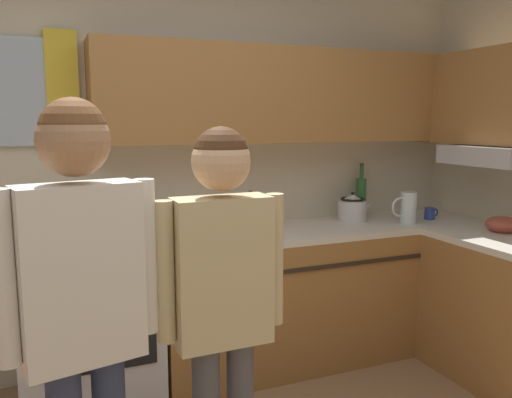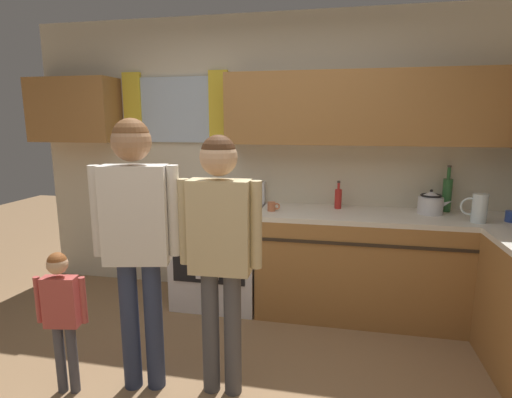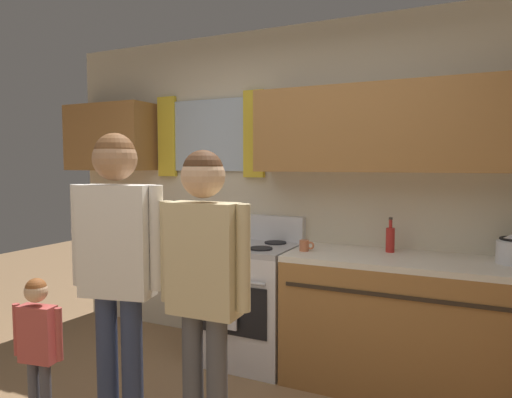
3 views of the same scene
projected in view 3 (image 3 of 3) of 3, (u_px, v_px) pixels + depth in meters
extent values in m
cube|color=beige|center=(310.00, 191.00, 3.62)|extent=(4.60, 0.10, 2.60)
cube|color=silver|center=(209.00, 135.00, 3.90)|extent=(0.68, 0.03, 0.61)
cube|color=yellow|center=(167.00, 137.00, 4.08)|extent=(0.18, 0.04, 0.71)
cube|color=yellow|center=(254.00, 134.00, 3.71)|extent=(0.18, 0.04, 0.71)
cube|color=#9E6B38|center=(110.00, 138.00, 4.20)|extent=(0.84, 0.32, 0.60)
cube|color=#9E6B38|center=(444.00, 126.00, 2.98)|extent=(2.63, 0.32, 0.60)
cube|color=#9E6B38|center=(465.00, 336.00, 2.87)|extent=(2.30, 0.62, 0.86)
cube|color=silver|center=(467.00, 266.00, 2.84)|extent=(2.30, 0.62, 0.04)
cube|color=#2D2319|center=(466.00, 305.00, 2.57)|extent=(2.18, 0.01, 0.02)
cube|color=silver|center=(246.00, 304.00, 3.53)|extent=(0.75, 0.62, 0.86)
cube|color=black|center=(226.00, 309.00, 3.24)|extent=(0.63, 0.01, 0.36)
cylinder|color=#ADADB2|center=(225.00, 280.00, 3.20)|extent=(0.63, 0.02, 0.02)
cube|color=#ADADB2|center=(246.00, 247.00, 3.50)|extent=(0.75, 0.62, 0.04)
cube|color=silver|center=(261.00, 227.00, 3.73)|extent=(0.75, 0.08, 0.20)
cylinder|color=black|center=(216.00, 245.00, 3.45)|extent=(0.17, 0.17, 0.01)
cylinder|color=black|center=(261.00, 248.00, 3.29)|extent=(0.17, 0.17, 0.01)
cylinder|color=black|center=(233.00, 239.00, 3.70)|extent=(0.17, 0.17, 0.01)
cylinder|color=black|center=(275.00, 243.00, 3.54)|extent=(0.17, 0.17, 0.01)
cube|color=silver|center=(224.00, 305.00, 3.21)|extent=(0.20, 0.02, 0.34)
cylinder|color=red|center=(390.00, 240.00, 3.17)|extent=(0.06, 0.06, 0.17)
cylinder|color=red|center=(391.00, 224.00, 3.17)|extent=(0.02, 0.02, 0.06)
cylinder|color=#3F382D|center=(391.00, 218.00, 3.16)|extent=(0.03, 0.03, 0.02)
cylinder|color=#B76642|center=(304.00, 246.00, 3.22)|extent=(0.07, 0.07, 0.08)
torus|color=#B76642|center=(310.00, 246.00, 3.20)|extent=(0.06, 0.01, 0.06)
cylinder|color=#2D3856|center=(133.00, 373.00, 2.40)|extent=(0.11, 0.11, 0.82)
cylinder|color=#2D3856|center=(108.00, 370.00, 2.43)|extent=(0.11, 0.11, 0.82)
cube|color=white|center=(117.00, 241.00, 2.36)|extent=(0.40, 0.24, 0.58)
cylinder|color=white|center=(157.00, 238.00, 2.31)|extent=(0.07, 0.07, 0.54)
cylinder|color=white|center=(79.00, 235.00, 2.41)|extent=(0.07, 0.07, 0.54)
sphere|color=#A87A56|center=(115.00, 159.00, 2.33)|extent=(0.23, 0.23, 0.23)
sphere|color=brown|center=(115.00, 153.00, 2.33)|extent=(0.21, 0.21, 0.21)
cylinder|color=#4C4C51|center=(217.00, 394.00, 2.23)|extent=(0.10, 0.10, 0.78)
cylinder|color=#4C4C51|center=(193.00, 388.00, 2.29)|extent=(0.10, 0.10, 0.78)
cube|color=#D1BC8C|center=(204.00, 259.00, 2.21)|extent=(0.36, 0.16, 0.55)
cylinder|color=#D1BC8C|center=(243.00, 258.00, 2.12)|extent=(0.07, 0.07, 0.51)
cylinder|color=#D1BC8C|center=(167.00, 251.00, 2.29)|extent=(0.07, 0.07, 0.51)
sphere|color=#DBAD84|center=(203.00, 176.00, 2.18)|extent=(0.21, 0.21, 0.21)
sphere|color=#4C2D19|center=(203.00, 170.00, 2.17)|extent=(0.20, 0.20, 0.20)
cube|color=#BF4C47|center=(38.00, 334.00, 2.46)|extent=(0.21, 0.12, 0.31)
cylinder|color=#BF4C47|center=(59.00, 334.00, 2.42)|extent=(0.04, 0.04, 0.29)
cylinder|color=#BF4C47|center=(17.00, 329.00, 2.49)|extent=(0.04, 0.04, 0.29)
sphere|color=#DBAD84|center=(36.00, 291.00, 2.44)|extent=(0.12, 0.12, 0.12)
sphere|color=brown|center=(36.00, 288.00, 2.44)|extent=(0.11, 0.11, 0.11)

